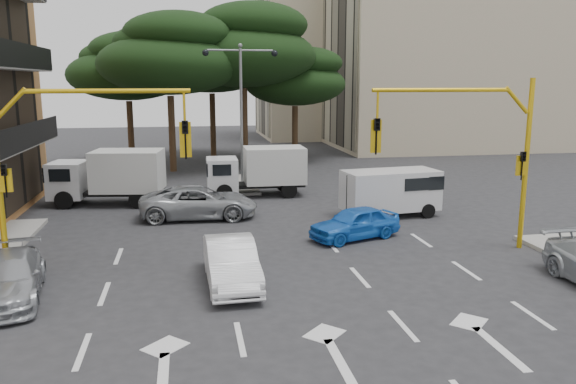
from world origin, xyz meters
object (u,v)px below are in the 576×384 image
signal_mast_left (60,149)px  box_truck_b (257,172)px  car_silver_cross_a (199,202)px  box_truck_a (108,178)px  car_white_hatch (231,262)px  signal_mast_right (480,141)px  street_lamp_center (241,90)px  van_white (390,193)px  car_silver_wagon (8,278)px  car_blue_compact (355,223)px

signal_mast_left → box_truck_b: signal_mast_left is taller
car_silver_cross_a → box_truck_a: 5.58m
box_truck_a → car_white_hatch: bearing=-149.4°
signal_mast_right → box_truck_b: signal_mast_right is taller
box_truck_b → car_white_hatch: bearing=170.4°
signal_mast_right → signal_mast_left: 13.61m
street_lamp_center → car_white_hatch: (-1.90, -15.85, -4.76)m
signal_mast_right → van_white: bearing=101.2°
street_lamp_center → box_truck_b: 5.15m
signal_mast_left → box_truck_a: size_ratio=1.12×
street_lamp_center → box_truck_a: 8.88m
car_white_hatch → car_silver_cross_a: bearing=93.3°
signal_mast_left → car_silver_cross_a: 8.41m
signal_mast_right → signal_mast_left: same height
van_white → signal_mast_left: bearing=-73.1°
car_silver_cross_a → signal_mast_left: bearing=150.4°
car_silver_wagon → van_white: (13.72, 7.43, 0.43)m
street_lamp_center → box_truck_b: size_ratio=1.51×
car_white_hatch → box_truck_a: box_truck_a is taller
box_truck_b → car_silver_cross_a: bearing=145.9°
car_silver_cross_a → street_lamp_center: bearing=-16.6°
car_silver_wagon → street_lamp_center: bearing=54.7°
street_lamp_center → car_silver_wagon: size_ratio=1.84×
car_white_hatch → car_blue_compact: 6.43m
car_blue_compact → van_white: bearing=121.3°
car_silver_wagon → car_silver_cross_a: bearing=49.1°
car_silver_wagon → car_white_hatch: bearing=-7.7°
signal_mast_right → street_lamp_center: 15.65m
car_white_hatch → car_silver_wagon: 6.10m
car_silver_cross_a → box_truck_a: size_ratio=0.94×
car_silver_wagon → van_white: van_white is taller
signal_mast_left → box_truck_b: size_ratio=1.17×
signal_mast_left → box_truck_b: bearing=56.6°
car_blue_compact → car_silver_cross_a: 7.21m
box_truck_a → box_truck_b: 7.38m
signal_mast_left → van_white: signal_mast_left is taller
signal_mast_left → car_white_hatch: bearing=-20.6°
van_white → box_truck_a: size_ratio=0.78×
van_white → box_truck_b: 7.63m
signal_mast_right → car_silver_wagon: bearing=-172.5°
signal_mast_left → box_truck_b: 13.46m
signal_mast_left → van_white: size_ratio=1.44×
signal_mast_left → box_truck_a: 10.47m
signal_mast_left → street_lamp_center: 15.65m
car_white_hatch → car_silver_wagon: (-6.10, -0.10, -0.05)m
signal_mast_left → car_silver_wagon: 3.99m
box_truck_a → box_truck_b: (7.33, 0.86, -0.05)m
car_white_hatch → van_white: van_white is taller
van_white → box_truck_a: 13.42m
signal_mast_left → street_lamp_center: street_lamp_center is taller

